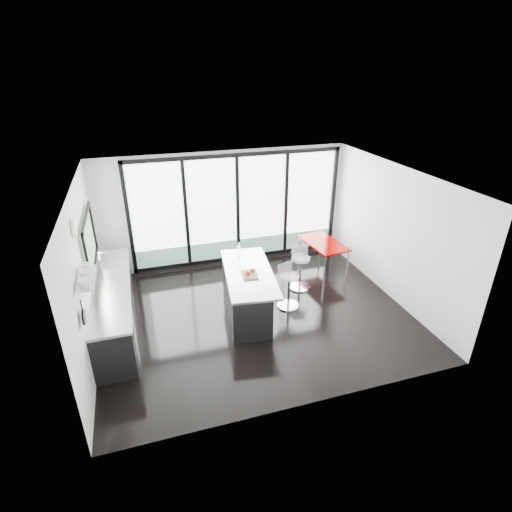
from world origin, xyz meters
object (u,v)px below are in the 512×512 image
object	(u,v)px
bar_stool_far	(300,273)
island	(245,291)
red_table	(322,255)
bar_stool_near	(289,291)

from	to	relation	value
bar_stool_far	island	bearing A→B (deg)	-147.64
island	bar_stool_far	xyz separation A→B (m)	(1.41, 0.51, -0.07)
bar_stool_far	red_table	distance (m)	1.16
island	red_table	xyz separation A→B (m)	(2.31, 1.24, -0.11)
island	bar_stool_near	xyz separation A→B (m)	(0.89, -0.13, -0.09)
bar_stool_near	bar_stool_far	size ratio (longest dim) A/B	0.96
bar_stool_far	red_table	size ratio (longest dim) A/B	0.59
island	bar_stool_near	bearing A→B (deg)	-8.06
bar_stool_far	red_table	world-z (taller)	bar_stool_far
red_table	bar_stool_far	bearing A→B (deg)	-141.15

